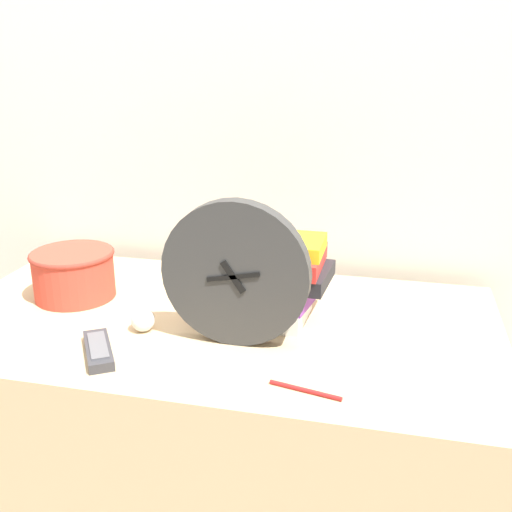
% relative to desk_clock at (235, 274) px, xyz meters
% --- Properties ---
extents(wall_back, '(6.00, 0.04, 2.40)m').
position_rel_desk_clock_xyz_m(wall_back, '(-0.07, 0.50, 0.33)').
color(wall_back, silver).
rests_on(wall_back, ground_plane).
extents(desk, '(1.23, 0.66, 0.73)m').
position_rel_desk_clock_xyz_m(desk, '(-0.07, 0.10, -0.51)').
color(desk, tan).
rests_on(desk, ground_plane).
extents(desk_clock, '(0.30, 0.04, 0.30)m').
position_rel_desk_clock_xyz_m(desk_clock, '(0.00, 0.00, 0.00)').
color(desk_clock, '#333333').
rests_on(desk_clock, desk).
extents(book_stack, '(0.24, 0.20, 0.18)m').
position_rel_desk_clock_xyz_m(book_stack, '(0.05, 0.15, -0.06)').
color(book_stack, white).
rests_on(book_stack, desk).
extents(basket, '(0.20, 0.20, 0.11)m').
position_rel_desk_clock_xyz_m(basket, '(-0.44, 0.14, -0.09)').
color(basket, '#C63D2D').
rests_on(basket, desk).
extents(tv_remote, '(0.12, 0.15, 0.02)m').
position_rel_desk_clock_xyz_m(tv_remote, '(-0.25, -0.11, -0.14)').
color(tv_remote, '#333338').
rests_on(tv_remote, desk).
extents(crumpled_paper_ball, '(0.05, 0.05, 0.05)m').
position_rel_desk_clock_xyz_m(crumpled_paper_ball, '(-0.21, 0.01, -0.12)').
color(crumpled_paper_ball, white).
rests_on(crumpled_paper_ball, desk).
extents(pen, '(0.13, 0.04, 0.01)m').
position_rel_desk_clock_xyz_m(pen, '(0.17, -0.15, -0.15)').
color(pen, '#B21E1E').
rests_on(pen, desk).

